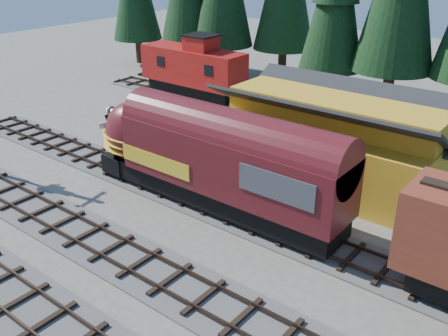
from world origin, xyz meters
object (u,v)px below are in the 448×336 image
Objects in this scene: depot at (333,131)px; locomotive at (206,161)px; pickup_truck_a at (159,125)px; pickup_truck_b at (176,120)px; caboose at (193,69)px.

locomotive is at bearing -119.70° from depot.
locomotive is 10.45m from pickup_truck_a.
pickup_truck_b is at bearing 177.50° from depot.
locomotive is at bearing -46.74° from caboose.
caboose is 8.43m from pickup_truck_b.
caboose is at bearing 34.97° from pickup_truck_a.
depot reaches higher than pickup_truck_a.
pickup_truck_b is (-8.73, 7.04, -1.63)m from locomotive.
depot reaches higher than locomotive.
locomotive is at bearing -113.07° from pickup_truck_a.
depot is at bearing -76.61° from pickup_truck_a.
pickup_truck_a is at bearing 156.62° from pickup_truck_b.
locomotive is 19.22m from caboose.
pickup_truck_a is (-8.83, 5.37, -1.57)m from locomotive.
depot is 1.32× the size of caboose.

